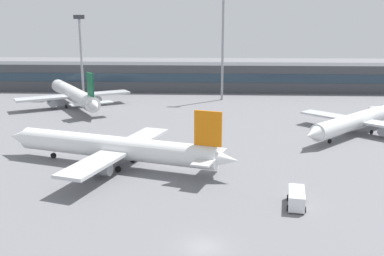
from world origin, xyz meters
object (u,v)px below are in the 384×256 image
(service_van_white, at_px, (296,198))
(floodlight_tower_east, at_px, (223,41))
(airplane_mid, at_px, (358,120))
(floodlight_tower_west, at_px, (81,50))
(airplane_near, at_px, (113,147))
(airplane_far, at_px, (73,94))

(service_van_white, relative_size, floodlight_tower_east, 0.18)
(airplane_mid, height_order, floodlight_tower_west, floodlight_tower_west)
(airplane_near, bearing_deg, floodlight_tower_west, 110.04)
(airplane_mid, height_order, airplane_far, airplane_far)
(airplane_far, bearing_deg, floodlight_tower_west, 96.15)
(airplane_mid, relative_size, airplane_far, 0.75)
(floodlight_tower_west, bearing_deg, airplane_far, -83.85)
(airplane_far, height_order, floodlight_tower_west, floodlight_tower_west)
(airplane_mid, xyz_separation_m, floodlight_tower_west, (-70.21, 42.95, 11.47))
(airplane_near, relative_size, airplane_mid, 1.37)
(service_van_white, relative_size, floodlight_tower_west, 0.22)
(service_van_white, xyz_separation_m, floodlight_tower_west, (-50.81, 80.81, 13.23))
(airplane_far, bearing_deg, airplane_mid, -22.02)
(airplane_mid, distance_m, service_van_white, 42.58)
(floodlight_tower_west, distance_m, floodlight_tower_east, 43.08)
(service_van_white, height_order, floodlight_tower_east, floodlight_tower_east)
(airplane_near, relative_size, floodlight_tower_west, 1.64)
(service_van_white, distance_m, floodlight_tower_east, 79.47)
(airplane_mid, relative_size, service_van_white, 5.39)
(floodlight_tower_west, bearing_deg, airplane_near, -69.96)
(airplane_near, relative_size, airplane_far, 1.03)
(service_van_white, bearing_deg, airplane_near, 150.99)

